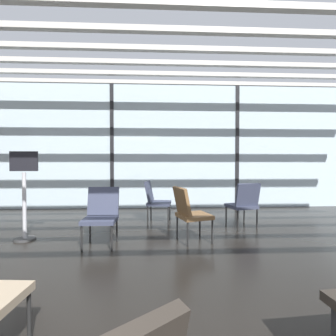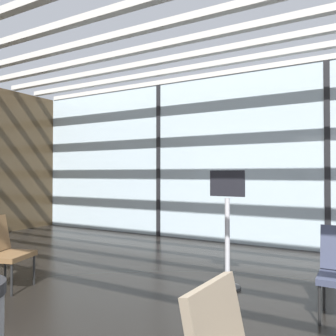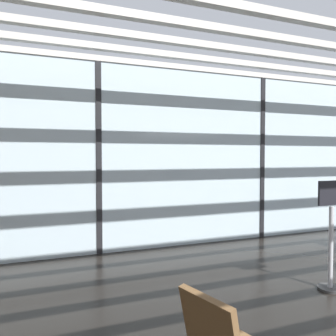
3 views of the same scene
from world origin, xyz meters
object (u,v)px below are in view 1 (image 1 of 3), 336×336
(lounge_chair_2, at_px, (244,202))
(info_sign, at_px, (24,198))
(lounge_chair_4, at_px, (102,212))
(lounge_chair_3, at_px, (189,210))
(parked_airplane, at_px, (139,148))
(lounge_chair_5, at_px, (155,199))

(lounge_chair_2, height_order, info_sign, info_sign)
(lounge_chair_2, xyz_separation_m, lounge_chair_4, (-2.53, -0.83, 0.00))
(lounge_chair_2, relative_size, lounge_chair_4, 1.00)
(lounge_chair_4, distance_m, info_sign, 1.34)
(lounge_chair_3, distance_m, lounge_chair_4, 1.37)
(parked_airplane, distance_m, lounge_chair_4, 8.75)
(parked_airplane, relative_size, info_sign, 8.96)
(lounge_chair_3, relative_size, info_sign, 0.60)
(lounge_chair_2, xyz_separation_m, lounge_chair_3, (-1.17, -0.76, 0.00))
(parked_airplane, xyz_separation_m, lounge_chair_3, (1.41, -8.54, -1.51))
(lounge_chair_4, height_order, lounge_chair_5, same)
(parked_airplane, distance_m, lounge_chair_5, 7.46)
(lounge_chair_2, bearing_deg, lounge_chair_3, 19.39)
(lounge_chair_4, relative_size, lounge_chair_5, 1.00)
(lounge_chair_4, bearing_deg, lounge_chair_2, 18.62)
(lounge_chair_3, xyz_separation_m, lounge_chair_5, (-0.55, 1.28, 0.00))
(lounge_chair_2, xyz_separation_m, info_sign, (-3.83, -0.56, 0.18))
(parked_airplane, xyz_separation_m, lounge_chair_2, (2.58, -7.79, -1.51))
(lounge_chair_3, relative_size, lounge_chair_4, 1.00)
(lounge_chair_3, height_order, lounge_chair_4, same)
(parked_airplane, distance_m, lounge_chair_3, 8.79)
(lounge_chair_4, bearing_deg, info_sign, 168.48)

